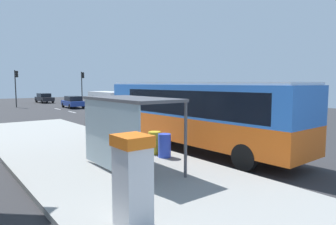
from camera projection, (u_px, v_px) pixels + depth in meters
The scene contains 19 objects.
ground_plane at pixel (113, 122), 24.65m from camera, with size 56.00×92.00×0.04m, color #2D2D30.
sidewalk_platform at pixel (108, 165), 11.30m from camera, with size 6.20×30.00×0.18m, color #999993.
lane_stripe_seg_1 at pixel (279, 156), 13.01m from camera, with size 0.16×2.20×0.01m, color silver.
lane_stripe_seg_2 at pixel (199, 139), 16.94m from camera, with size 0.16×2.20×0.01m, color silver.
lane_stripe_seg_3 at pixel (149, 129), 20.87m from camera, with size 0.16×2.20×0.01m, color silver.
lane_stripe_seg_4 at pixel (115, 121), 24.80m from camera, with size 0.16×2.20×0.01m, color silver.
lane_stripe_seg_5 at pixel (91, 116), 28.73m from camera, with size 0.16×2.20×0.01m, color silver.
lane_stripe_seg_6 at pixel (72, 112), 32.66m from camera, with size 0.16×2.20×0.01m, color silver.
lane_stripe_seg_7 at pixel (57, 109), 36.60m from camera, with size 0.16×2.20×0.01m, color silver.
bus at pixel (195, 111), 14.21m from camera, with size 2.80×11.07×3.21m.
white_van at pixel (108, 101), 29.93m from camera, with size 2.07×5.22×2.30m.
sedan_near at pixel (73, 102), 37.95m from camera, with size 2.04×4.49×1.52m.
sedan_far at pixel (44, 98), 47.96m from camera, with size 1.93×4.45×1.52m.
ticket_machine at pixel (133, 180), 6.20m from camera, with size 0.66×0.76×1.94m.
recycling_bin_blue at pixel (164, 145), 12.10m from camera, with size 0.52×0.52×0.95m, color blue.
recycling_bin_yellow at pixel (155, 143), 12.65m from camera, with size 0.52×0.52×0.95m, color yellow.
traffic_light_near_side at pixel (82, 83), 43.38m from camera, with size 0.49×0.28×4.79m.
traffic_light_far_side at pixel (16, 83), 38.76m from camera, with size 0.49×0.28×4.82m.
bus_shelter at pixel (123, 115), 10.14m from camera, with size 1.80×4.00×2.50m.
Camera 1 is at (-11.39, -8.12, 3.18)m, focal length 31.95 mm.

